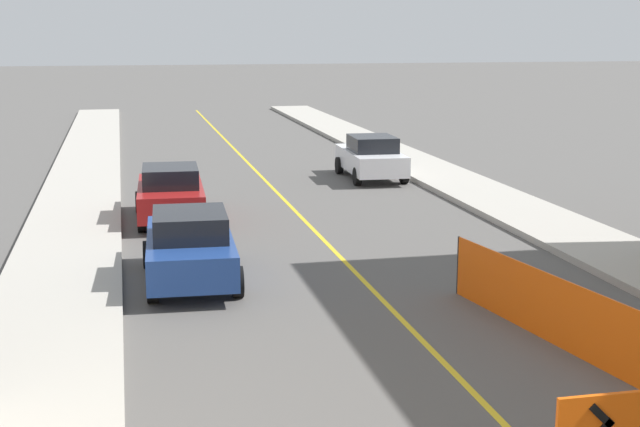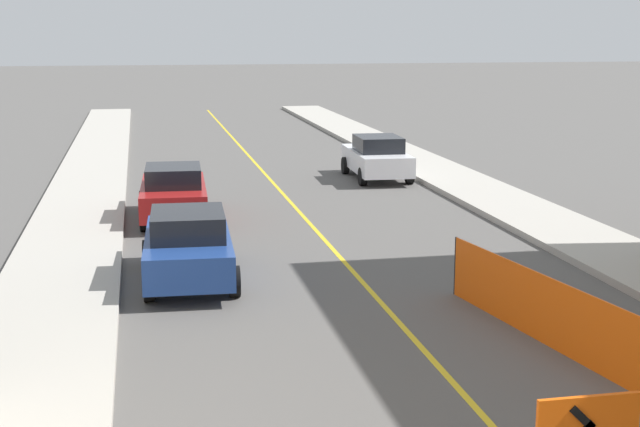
% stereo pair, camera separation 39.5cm
% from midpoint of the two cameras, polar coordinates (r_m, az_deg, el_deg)
% --- Properties ---
extents(lane_stripe, '(0.12, 68.49, 0.01)m').
position_cam_midpoint_polar(lane_stripe, '(27.75, -2.39, 0.55)').
color(lane_stripe, gold).
rests_on(lane_stripe, ground_plane).
extents(sidewalk_left, '(2.56, 68.49, 0.18)m').
position_cam_midpoint_polar(sidewalk_left, '(27.36, -15.70, 0.15)').
color(sidewalk_left, '#ADA89E').
rests_on(sidewalk_left, ground_plane).
extents(sidewalk_right, '(2.56, 68.49, 0.18)m').
position_cam_midpoint_polar(sidewalk_right, '(29.52, 9.93, 1.23)').
color(sidewalk_right, '#ADA89E').
rests_on(sidewalk_right, ground_plane).
extents(arrow_barricade_primary, '(1.21, 0.09, 1.45)m').
position_cam_midpoint_polar(arrow_barricade_primary, '(10.49, 16.80, -12.98)').
color(arrow_barricade_primary, '#EF560C').
rests_on(arrow_barricade_primary, ground_plane).
extents(safety_mesh_fence, '(1.31, 7.75, 1.21)m').
position_cam_midpoint_polar(safety_mesh_fence, '(15.41, 15.53, -6.69)').
color(safety_mesh_fence, '#EF560C').
rests_on(safety_mesh_fence, ground_plane).
extents(parked_car_curb_near, '(1.99, 4.38, 1.59)m').
position_cam_midpoint_polar(parked_car_curb_near, '(19.31, -8.91, -2.09)').
color(parked_car_curb_near, navy).
rests_on(parked_car_curb_near, ground_plane).
extents(parked_car_curb_mid, '(1.98, 4.37, 1.59)m').
position_cam_midpoint_polar(parked_car_curb_mid, '(25.68, -9.98, 1.29)').
color(parked_car_curb_mid, maroon).
rests_on(parked_car_curb_mid, ground_plane).
extents(parked_car_curb_far, '(1.96, 4.37, 1.59)m').
position_cam_midpoint_polar(parked_car_curb_far, '(32.57, 2.94, 3.62)').
color(parked_car_curb_far, silver).
rests_on(parked_car_curb_far, ground_plane).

